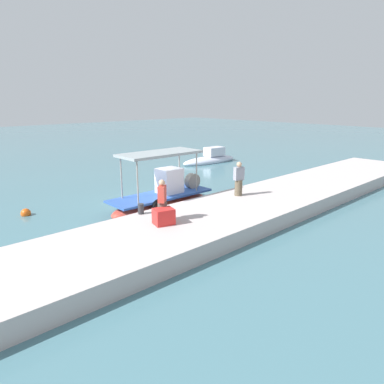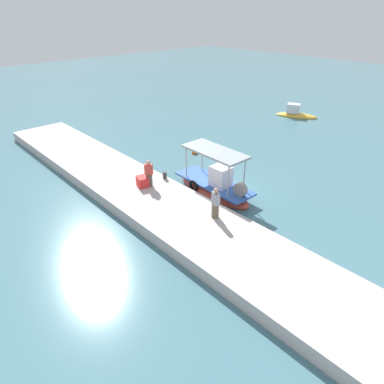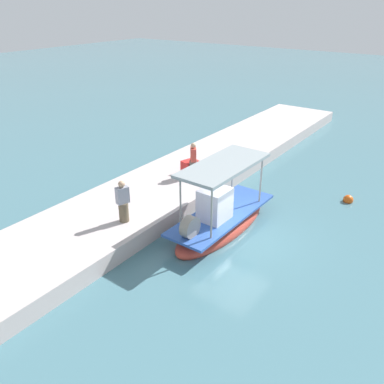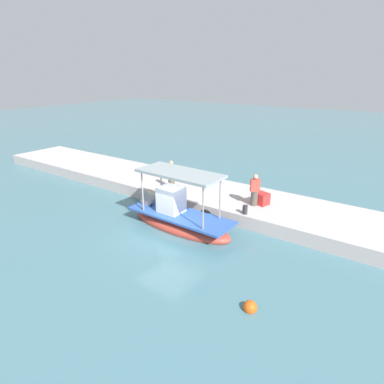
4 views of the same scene
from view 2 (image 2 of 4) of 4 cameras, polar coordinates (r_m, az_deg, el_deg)
ground_plane at (r=20.95m, az=5.21°, el=0.38°), size 120.00×120.00×0.00m
dock_quay at (r=18.20m, az=-4.01°, el=-3.16°), size 36.00×4.26×0.67m
main_fishing_boat at (r=20.34m, az=3.86°, el=1.03°), size 5.49×1.93×3.10m
fisherman_near_bollard at (r=19.77m, az=-7.30°, el=2.98°), size 0.51×0.50×1.61m
fisherman_by_crate at (r=16.68m, az=3.99°, el=-2.08°), size 0.52×0.46×1.64m
mooring_bollard at (r=20.75m, az=-4.65°, el=2.85°), size 0.24×0.24×0.43m
cargo_crate at (r=19.96m, az=-8.40°, el=1.77°), size 0.85×0.75×0.60m
marker_buoy at (r=26.08m, az=0.45°, el=6.71°), size 0.45×0.45×0.45m
moored_boat_mid at (r=36.97m, az=17.19°, el=12.46°), size 4.36×3.12×1.51m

